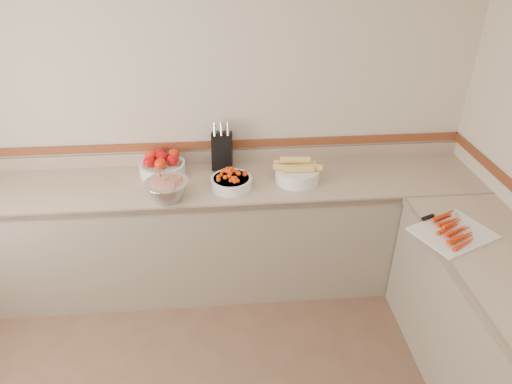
{
  "coord_description": "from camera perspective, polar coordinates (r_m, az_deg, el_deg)",
  "views": [
    {
      "loc": [
        0.14,
        -1.17,
        2.52
      ],
      "look_at": [
        0.35,
        1.35,
        1.0
      ],
      "focal_mm": 32.0,
      "sensor_mm": 36.0,
      "label": 1
    }
  ],
  "objects": [
    {
      "name": "knife_block",
      "position": [
        3.41,
        -4.26,
        5.28
      ],
      "size": [
        0.17,
        0.19,
        0.36
      ],
      "color": "black",
      "rests_on": "counter_back"
    },
    {
      "name": "back_wall",
      "position": [
        3.4,
        -6.92,
        9.74
      ],
      "size": [
        4.0,
        0.0,
        4.0
      ],
      "primitive_type": "plane",
      "rotation": [
        1.57,
        0.0,
        0.0
      ],
      "color": "beige",
      "rests_on": "ground_plane"
    },
    {
      "name": "cutting_board",
      "position": [
        2.98,
        23.37,
        -4.42
      ],
      "size": [
        0.53,
        0.48,
        0.06
      ],
      "color": "white",
      "rests_on": "counter_right"
    },
    {
      "name": "tomato_bowl",
      "position": [
        3.41,
        -11.64,
        3.3
      ],
      "size": [
        0.34,
        0.34,
        0.16
      ],
      "color": "white",
      "rests_on": "counter_back"
    },
    {
      "name": "counter_back",
      "position": [
        3.52,
        -6.16,
        -5.14
      ],
      "size": [
        4.0,
        0.65,
        1.08
      ],
      "color": "tan",
      "rests_on": "ground_plane"
    },
    {
      "name": "rhubarb_bowl",
      "position": [
        3.08,
        -11.03,
        0.45
      ],
      "size": [
        0.29,
        0.29,
        0.17
      ],
      "color": "#B2B2BA",
      "rests_on": "counter_back"
    },
    {
      "name": "cherry_tomato_bowl",
      "position": [
        3.18,
        -3.12,
        1.43
      ],
      "size": [
        0.29,
        0.29,
        0.16
      ],
      "color": "white",
      "rests_on": "counter_back"
    },
    {
      "name": "corn_bowl",
      "position": [
        3.27,
        5.17,
        2.52
      ],
      "size": [
        0.36,
        0.32,
        0.19
      ],
      "color": "white",
      "rests_on": "counter_back"
    }
  ]
}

